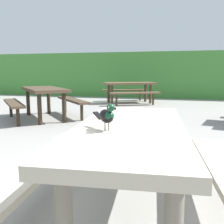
# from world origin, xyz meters

# --- Properties ---
(hedge_wall) EXTENTS (28.00, 1.92, 1.95)m
(hedge_wall) POSITION_xyz_m (0.00, 10.30, 0.98)
(hedge_wall) COLOR #428438
(hedge_wall) RESTS_ON ground
(picnic_table_foreground) EXTENTS (1.82, 1.86, 0.74)m
(picnic_table_foreground) POSITION_xyz_m (-0.16, 0.08, 0.56)
(picnic_table_foreground) COLOR #B2A893
(picnic_table_foreground) RESTS_ON ground
(bird_grackle) EXTENTS (0.22, 0.22, 0.18)m
(bird_grackle) POSITION_xyz_m (-0.28, -0.14, 0.84)
(bird_grackle) COLOR black
(bird_grackle) RESTS_ON picnic_table_foreground
(picnic_table_mid_right) EXTENTS (2.28, 2.27, 0.74)m
(picnic_table_mid_right) POSITION_xyz_m (-1.53, 7.42, 0.56)
(picnic_table_mid_right) COLOR brown
(picnic_table_mid_right) RESTS_ON ground
(picnic_table_far_centre) EXTENTS (2.39, 2.39, 0.74)m
(picnic_table_far_centre) POSITION_xyz_m (-2.92, 3.82, 0.56)
(picnic_table_far_centre) COLOR #473828
(picnic_table_far_centre) RESTS_ON ground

